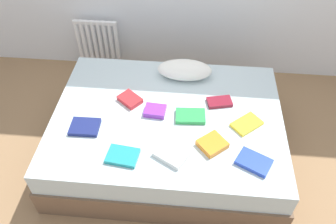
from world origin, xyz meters
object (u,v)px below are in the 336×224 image
object	(u,v)px
textbook_yellow	(247,124)
textbook_maroon	(219,102)
radiator	(98,42)
textbook_green	(190,116)
textbook_red	(130,99)
textbook_white	(171,154)
textbook_blue	(254,162)
textbook_purple	(155,111)
textbook_teal	(123,156)
pillow	(185,70)
textbook_orange	(212,144)
textbook_navy	(85,127)
bed	(167,134)

from	to	relation	value
textbook_yellow	textbook_maroon	bearing A→B (deg)	91.98
radiator	textbook_green	bearing A→B (deg)	-47.55
textbook_red	textbook_white	bearing A→B (deg)	-14.34
textbook_maroon	textbook_blue	world-z (taller)	textbook_blue
textbook_purple	textbook_red	size ratio (longest dim) A/B	0.90
textbook_teal	textbook_red	size ratio (longest dim) A/B	1.20
pillow	textbook_orange	distance (m)	0.87
textbook_purple	textbook_orange	distance (m)	0.58
textbook_green	radiator	bearing A→B (deg)	129.21
pillow	textbook_green	bearing A→B (deg)	-81.41
textbook_yellow	textbook_navy	xyz separation A→B (m)	(-1.33, -0.16, 0.00)
radiator	textbook_blue	size ratio (longest dim) A/B	2.24
textbook_yellow	textbook_teal	distance (m)	1.05
pillow	textbook_green	size ratio (longest dim) A/B	2.06
textbook_navy	textbook_blue	xyz separation A→B (m)	(1.35, -0.23, 0.00)
textbook_maroon	textbook_green	size ratio (longest dim) A/B	0.86
bed	radiator	distance (m)	1.52
textbook_white	textbook_teal	size ratio (longest dim) A/B	1.02
bed	textbook_orange	distance (m)	0.56
textbook_red	textbook_navy	world-z (taller)	textbook_red
textbook_purple	textbook_yellow	bearing A→B (deg)	-0.92
textbook_maroon	textbook_orange	bearing A→B (deg)	-110.50
textbook_white	textbook_blue	world-z (taller)	textbook_white
textbook_teal	textbook_navy	distance (m)	0.45
bed	textbook_white	world-z (taller)	textbook_white
textbook_purple	textbook_navy	size ratio (longest dim) A/B	0.76
textbook_green	textbook_blue	size ratio (longest dim) A/B	1.01
radiator	textbook_purple	world-z (taller)	radiator
textbook_white	textbook_yellow	bearing A→B (deg)	62.14
textbook_yellow	textbook_white	bearing A→B (deg)	171.38
textbook_teal	textbook_red	world-z (taller)	textbook_red
textbook_teal	textbook_green	bearing A→B (deg)	50.04
bed	textbook_purple	world-z (taller)	textbook_purple
bed	textbook_orange	bearing A→B (deg)	-39.07
pillow	textbook_red	world-z (taller)	pillow
bed	textbook_yellow	size ratio (longest dim) A/B	8.17
textbook_navy	textbook_maroon	distance (m)	1.17
pillow	textbook_maroon	world-z (taller)	pillow
textbook_red	bed	bearing A→B (deg)	18.29
textbook_white	textbook_orange	distance (m)	0.34
textbook_teal	textbook_purple	bearing A→B (deg)	75.74
textbook_purple	pillow	bearing A→B (deg)	70.83
pillow	radiator	bearing A→B (deg)	146.68
radiator	pillow	world-z (taller)	pillow
textbook_green	textbook_navy	bearing A→B (deg)	-170.05
textbook_green	bed	bearing A→B (deg)	171.70
radiator	textbook_navy	world-z (taller)	radiator
textbook_white	textbook_red	world-z (taller)	textbook_red
textbook_white	textbook_orange	world-z (taller)	textbook_orange
textbook_yellow	textbook_navy	size ratio (longest dim) A/B	1.04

